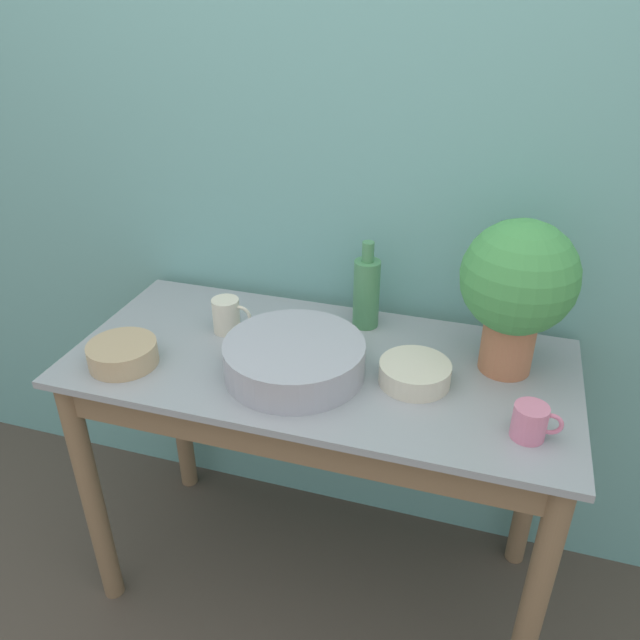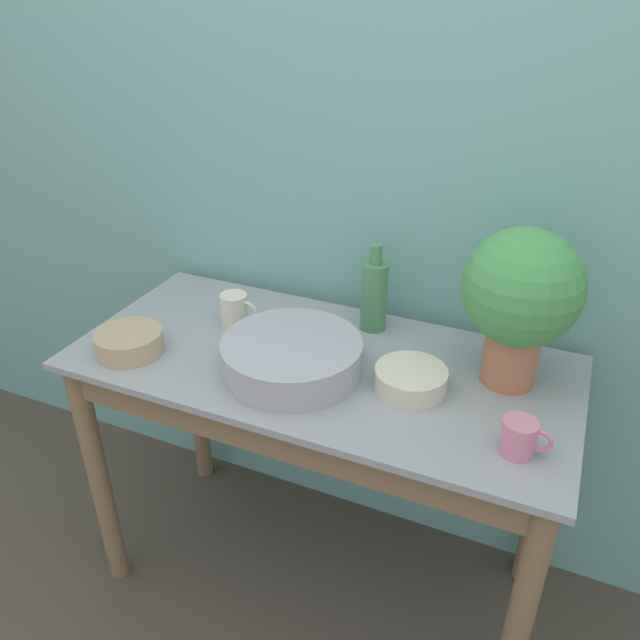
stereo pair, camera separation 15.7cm
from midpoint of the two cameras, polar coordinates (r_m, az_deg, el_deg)
The scene contains 9 objects.
wall_back at distance 1.78m, azimuth 7.34°, elevation 12.17°, with size 6.00×0.05×2.40m.
counter_table at distance 1.71m, azimuth 2.32°, elevation -9.06°, with size 1.31×0.61×0.83m.
potted_plant at distance 1.53m, azimuth 20.75°, elevation 2.11°, with size 0.28×0.28×0.40m.
bowl_wash_large at distance 1.56m, azimuth 0.29°, elevation -3.46°, with size 0.35×0.35×0.09m.
bottle_tall at distance 1.74m, azimuth 7.57°, elevation 2.28°, with size 0.07×0.07×0.25m.
mug_pink at distance 1.41m, azimuth 20.92°, elevation -10.09°, with size 0.11×0.08×0.08m.
mug_cream at distance 1.76m, azimuth -5.26°, elevation 0.80°, with size 0.11×0.08×0.10m.
bowl_small_tan at distance 1.70m, azimuth -14.55°, elevation -2.03°, with size 0.18×0.18×0.06m.
bowl_small_cream at distance 1.54m, azimuth 11.22°, elevation -5.43°, with size 0.18×0.18×0.05m.
Camera 2 is at (0.55, -0.95, 1.72)m, focal length 35.00 mm.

